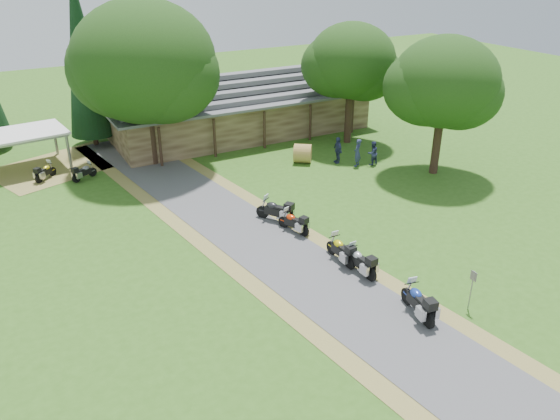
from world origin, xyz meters
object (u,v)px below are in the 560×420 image
motorcycle_row_a (418,300)px  motorcycle_row_c (341,249)px  motorcycle_row_e (276,209)px  motorcycle_carport_a (45,171)px  lodge (239,103)px  carport (21,151)px  motorcycle_row_d (293,221)px  hay_bale (303,153)px  motorcycle_carport_b (84,171)px  motorcycle_row_b (360,260)px

motorcycle_row_a → motorcycle_row_c: motorcycle_row_a is taller
motorcycle_row_c → motorcycle_row_e: size_ratio=0.93×
motorcycle_carport_a → lodge: bearing=-31.9°
carport → motorcycle_row_d: 20.41m
motorcycle_row_d → hay_bale: hay_bale is taller
motorcycle_row_d → motorcycle_carport_a: size_ratio=1.09×
motorcycle_row_d → motorcycle_carport_a: bearing=18.6°
motorcycle_row_c → motorcycle_carport_a: size_ratio=1.18×
lodge → carport: lodge is taller
motorcycle_row_a → motorcycle_carport_b: size_ratio=1.28×
motorcycle_row_a → motorcycle_carport_b: (-9.15, 21.65, -0.16)m
motorcycle_carport_b → hay_bale: bearing=-44.1°
carport → hay_bale: 19.16m
motorcycle_row_d → motorcycle_carport_b: size_ratio=1.10×
motorcycle_row_b → hay_bale: 14.66m
motorcycle_carport_b → hay_bale: (14.10, -4.12, 0.09)m
carport → motorcycle_row_e: carport is taller
motorcycle_row_d → hay_bale: 10.47m
motorcycle_row_e → motorcycle_row_c: bearing=155.8°
motorcycle_carport_b → motorcycle_row_d: bearing=-84.9°
carport → motorcycle_row_a: 28.42m
motorcycle_carport_b → motorcycle_carport_a: bearing=123.3°
lodge → motorcycle_carport_a: lodge is taller
motorcycle_row_c → hay_bale: 13.54m
motorcycle_row_e → carport: bearing=4.6°
motorcycle_row_a → motorcycle_row_b: motorcycle_row_a is taller
motorcycle_row_c → motorcycle_row_a: bearing=-176.1°
motorcycle_row_c → motorcycle_carport_b: size_ratio=1.20×
motorcycle_row_a → motorcycle_row_e: bearing=16.8°
motorcycle_row_c → motorcycle_row_d: motorcycle_row_c is taller
lodge → hay_bale: bearing=-83.7°
motorcycle_row_c → motorcycle_row_b: bearing=-172.2°
motorcycle_row_c → motorcycle_carport_a: bearing=31.8°
lodge → motorcycle_row_c: (-4.35, -20.97, -1.77)m
motorcycle_carport_a → carport: bearing=68.2°
motorcycle_row_a → motorcycle_row_c: (-0.34, 5.06, -0.05)m
motorcycle_carport_b → hay_bale: 14.69m
motorcycle_row_e → hay_bale: size_ratio=1.62×
motorcycle_row_e → hay_bale: 9.41m
carport → motorcycle_carport_a: bearing=-75.1°
motorcycle_row_a → hay_bale: size_ratio=1.61×
motorcycle_row_a → motorcycle_row_d: (-0.82, 8.78, -0.10)m
motorcycle_row_a → motorcycle_row_c: 5.08m
motorcycle_row_b → motorcycle_carport_a: bearing=26.4°
motorcycle_carport_a → motorcycle_carport_b: size_ratio=1.01×
motorcycle_row_c → hay_bale: motorcycle_row_c is taller
carport → motorcycle_carport_a: (1.07, -2.68, -0.72)m
motorcycle_row_d → hay_bale: size_ratio=1.39×
motorcycle_carport_a → motorcycle_carport_b: (2.22, -1.22, -0.01)m
motorcycle_row_e → motorcycle_row_d: bearing=157.5°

